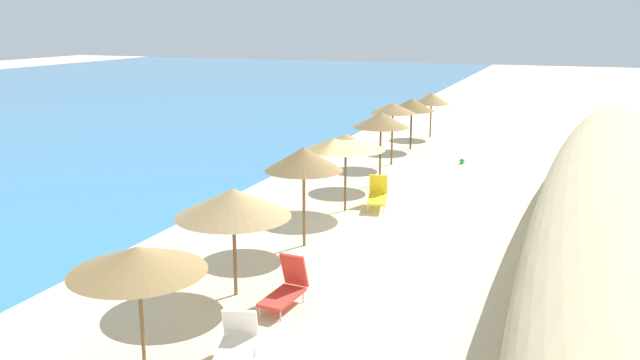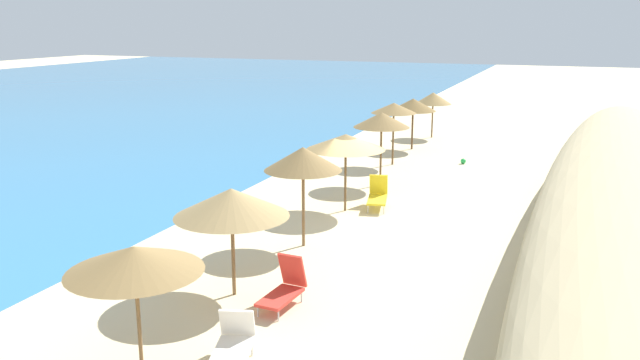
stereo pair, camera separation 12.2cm
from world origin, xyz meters
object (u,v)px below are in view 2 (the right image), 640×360
object	(u,v)px
beach_umbrella_6	(394,108)
beach_umbrella_7	(413,105)
lounge_chair_1	(285,287)
lounge_chair_2	(378,195)
beach_umbrella_4	(346,142)
beach_umbrella_5	(382,120)
beach_umbrella_8	(433,98)
beach_ball	(463,161)
beach_umbrella_1	(134,259)
lounge_chair_3	(232,346)
beach_umbrella_2	(231,203)
beach_umbrella_3	(303,159)

from	to	relation	value
beach_umbrella_6	beach_umbrella_7	size ratio (longest dim) A/B	1.09
lounge_chair_1	lounge_chair_2	size ratio (longest dim) A/B	0.93
beach_umbrella_4	beach_umbrella_5	size ratio (longest dim) A/B	0.92
beach_umbrella_5	beach_umbrella_4	bearing A→B (deg)	178.66
beach_umbrella_7	beach_umbrella_4	bearing A→B (deg)	-177.42
beach_umbrella_4	beach_umbrella_7	world-z (taller)	beach_umbrella_4
beach_umbrella_8	lounge_chair_2	world-z (taller)	beach_umbrella_8
lounge_chair_1	beach_ball	world-z (taller)	lounge_chair_1
beach_umbrella_1	beach_umbrella_5	size ratio (longest dim) A/B	0.85
beach_umbrella_4	beach_umbrella_8	bearing A→B (deg)	1.15
lounge_chair_3	beach_ball	size ratio (longest dim) A/B	6.84
beach_umbrella_4	lounge_chair_3	xyz separation A→B (m)	(-10.57, -1.48, -1.96)
beach_umbrella_4	lounge_chair_2	distance (m)	2.26
beach_umbrella_6	lounge_chair_2	xyz separation A→B (m)	(-6.97, -1.37, -2.08)
beach_umbrella_2	lounge_chair_1	distance (m)	2.28
beach_umbrella_4	beach_umbrella_3	bearing A→B (deg)	-178.96
beach_umbrella_2	beach_umbrella_8	bearing A→B (deg)	0.50
beach_umbrella_5	lounge_chair_1	xyz separation A→B (m)	(-11.66, -1.17, -2.13)
beach_umbrella_1	lounge_chair_2	bearing A→B (deg)	-4.18
beach_umbrella_5	lounge_chair_3	distance (m)	14.71
lounge_chair_1	beach_umbrella_2	bearing A→B (deg)	-1.56
beach_umbrella_4	beach_ball	size ratio (longest dim) A/B	10.84
beach_umbrella_1	beach_umbrella_2	world-z (taller)	beach_umbrella_2
lounge_chair_2	beach_umbrella_6	bearing A→B (deg)	-91.65
beach_umbrella_2	lounge_chair_1	size ratio (longest dim) A/B	1.85
beach_umbrella_4	beach_umbrella_5	xyz separation A→B (m)	(3.92, -0.09, 0.20)
lounge_chair_1	beach_ball	size ratio (longest dim) A/B	5.92
beach_umbrella_3	beach_umbrella_6	size ratio (longest dim) A/B	1.04
lounge_chair_2	beach_umbrella_1	bearing A→B (deg)	73.02
beach_umbrella_5	beach_umbrella_7	xyz separation A→B (m)	(7.70, 0.61, -0.34)
lounge_chair_2	beach_umbrella_5	bearing A→B (deg)	-88.15
beach_umbrella_4	lounge_chair_1	size ratio (longest dim) A/B	1.83
beach_umbrella_5	lounge_chair_1	distance (m)	11.91
beach_umbrella_1	beach_umbrella_5	world-z (taller)	beach_umbrella_5
lounge_chair_3	beach_ball	bearing A→B (deg)	-109.83
beach_umbrella_1	beach_umbrella_6	xyz separation A→B (m)	(19.11, 0.49, 0.32)
beach_umbrella_3	lounge_chair_2	distance (m)	5.11
beach_umbrella_6	lounge_chair_2	bearing A→B (deg)	-168.85
beach_umbrella_3	beach_umbrella_6	distance (m)	11.57
beach_umbrella_8	beach_umbrella_2	bearing A→B (deg)	-179.50
beach_umbrella_8	beach_umbrella_4	bearing A→B (deg)	-178.85
beach_umbrella_2	beach_umbrella_8	size ratio (longest dim) A/B	1.07
beach_umbrella_2	beach_umbrella_7	world-z (taller)	beach_umbrella_2
beach_umbrella_2	beach_umbrella_6	bearing A→B (deg)	1.32
beach_umbrella_2	beach_ball	bearing A→B (deg)	-8.81
beach_umbrella_3	beach_umbrella_4	world-z (taller)	beach_umbrella_3
beach_umbrella_5	lounge_chair_3	world-z (taller)	beach_umbrella_5
lounge_chair_1	lounge_chair_3	xyz separation A→B (m)	(-2.83, -0.21, -0.03)
beach_umbrella_6	lounge_chair_3	distance (m)	18.54
beach_umbrella_3	lounge_chair_1	world-z (taller)	beach_umbrella_3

